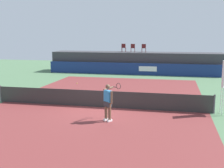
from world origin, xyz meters
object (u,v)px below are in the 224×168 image
(spectator_chair_center, at_px, (144,48))
(tennis_player, at_px, (108,101))
(spectator_chair_far_left, at_px, (124,47))
(spectator_chair_left, at_px, (133,48))
(tennis_ball, at_px, (77,83))
(net_post_far, at_px, (214,104))
(net_post_near, at_px, (1,94))

(spectator_chair_center, height_order, tennis_player, spectator_chair_center)
(spectator_chair_far_left, bearing_deg, tennis_player, -82.18)
(spectator_chair_left, xyz_separation_m, tennis_ball, (-3.52, -7.97, -2.66))
(spectator_chair_far_left, height_order, tennis_player, spectator_chair_far_left)
(spectator_chair_center, height_order, net_post_far, spectator_chair_center)
(spectator_chair_left, distance_m, tennis_player, 17.61)
(spectator_chair_far_left, distance_m, tennis_player, 18.10)
(spectator_chair_left, bearing_deg, spectator_chair_center, 0.17)
(spectator_chair_far_left, height_order, net_post_far, spectator_chair_far_left)
(net_post_near, bearing_deg, spectator_chair_center, 64.72)
(spectator_chair_center, xyz_separation_m, net_post_far, (5.30, -15.04, -2.19))
(spectator_chair_left, bearing_deg, net_post_far, -66.74)
(spectator_chair_far_left, bearing_deg, net_post_far, -63.98)
(tennis_player, distance_m, tennis_ball, 10.73)
(spectator_chair_left, xyz_separation_m, net_post_far, (6.46, -15.04, -2.19))
(net_post_far, bearing_deg, spectator_chair_left, 113.26)
(spectator_chair_left, bearing_deg, tennis_player, -85.46)
(net_post_near, height_order, net_post_far, same)
(spectator_chair_left, height_order, net_post_far, spectator_chair_left)
(spectator_chair_center, bearing_deg, net_post_near, -115.28)
(spectator_chair_far_left, height_order, net_post_near, spectator_chair_far_left)
(spectator_chair_left, relative_size, net_post_near, 0.89)
(net_post_near, bearing_deg, net_post_far, 0.00)
(spectator_chair_far_left, relative_size, spectator_chair_center, 1.00)
(net_post_far, height_order, tennis_player, tennis_player)
(tennis_player, bearing_deg, spectator_chair_far_left, 97.82)
(spectator_chair_far_left, xyz_separation_m, tennis_ball, (-2.46, -8.35, -2.66))
(spectator_chair_far_left, height_order, spectator_chair_left, same)
(spectator_chair_far_left, distance_m, spectator_chair_left, 1.13)
(net_post_near, relative_size, net_post_far, 1.00)
(spectator_chair_center, xyz_separation_m, tennis_ball, (-4.68, -7.97, -2.66))
(tennis_player, xyz_separation_m, tennis_ball, (-4.90, 9.50, -0.92))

